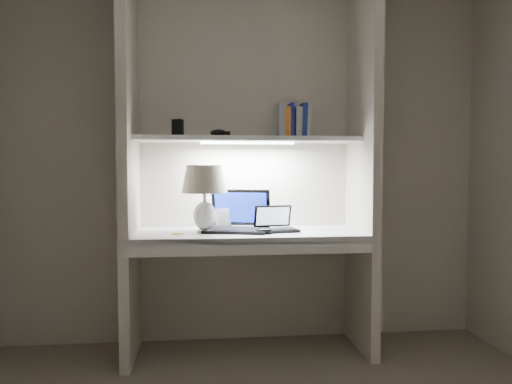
{
  "coord_description": "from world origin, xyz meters",
  "views": [
    {
      "loc": [
        -0.29,
        -1.86,
        1.18
      ],
      "look_at": [
        0.02,
        1.05,
        1.03
      ],
      "focal_mm": 35.0,
      "sensor_mm": 36.0,
      "label": 1
    }
  ],
  "objects": [
    {
      "name": "back_wall",
      "position": [
        0.0,
        1.5,
        1.25
      ],
      "size": [
        3.2,
        0.01,
        2.5
      ],
      "primitive_type": "cube",
      "color": "beige",
      "rests_on": "floor"
    },
    {
      "name": "alcove_panel_left",
      "position": [
        -0.73,
        1.23,
        1.25
      ],
      "size": [
        0.06,
        0.55,
        2.5
      ],
      "primitive_type": "cube",
      "color": "beige",
      "rests_on": "floor"
    },
    {
      "name": "alcove_panel_right",
      "position": [
        0.73,
        1.23,
        1.25
      ],
      "size": [
        0.06,
        0.55,
        2.5
      ],
      "primitive_type": "cube",
      "color": "beige",
      "rests_on": "floor"
    },
    {
      "name": "desk",
      "position": [
        0.0,
        1.23,
        0.75
      ],
      "size": [
        1.4,
        0.55,
        0.04
      ],
      "primitive_type": "cube",
      "color": "white",
      "rests_on": "alcove_panel_left"
    },
    {
      "name": "desk_apron",
      "position": [
        0.0,
        0.96,
        0.72
      ],
      "size": [
        1.46,
        0.03,
        0.1
      ],
      "primitive_type": "cube",
      "color": "silver",
      "rests_on": "desk"
    },
    {
      "name": "shelf",
      "position": [
        0.0,
        1.32,
        1.35
      ],
      "size": [
        1.4,
        0.36,
        0.03
      ],
      "primitive_type": "cube",
      "color": "silver",
      "rests_on": "back_wall"
    },
    {
      "name": "strip_light",
      "position": [
        0.0,
        1.32,
        1.33
      ],
      "size": [
        0.6,
        0.04,
        0.02
      ],
      "primitive_type": "cube",
      "color": "white",
      "rests_on": "shelf"
    },
    {
      "name": "table_lamp",
      "position": [
        -0.28,
        1.21,
        1.05
      ],
      "size": [
        0.28,
        0.28,
        0.42
      ],
      "color": "white",
      "rests_on": "desk"
    },
    {
      "name": "laptop_main",
      "position": [
        -0.06,
        1.29,
        0.83
      ],
      "size": [
        0.46,
        0.42,
        0.26
      ],
      "rotation": [
        0.0,
        0.0,
        -0.25
      ],
      "color": "black",
      "rests_on": "desk"
    },
    {
      "name": "laptop_netbook",
      "position": [
        0.17,
        1.24,
        0.81
      ],
      "size": [
        0.27,
        0.25,
        0.16
      ],
      "rotation": [
        0.0,
        0.0,
        0.16
      ],
      "color": "black",
      "rests_on": "desk"
    },
    {
      "name": "speaker",
      "position": [
        -0.15,
        1.43,
        0.83
      ],
      "size": [
        0.11,
        0.1,
        0.13
      ],
      "primitive_type": "cube",
      "rotation": [
        0.0,
        0.0,
        -0.41
      ],
      "color": "silver",
      "rests_on": "desk"
    },
    {
      "name": "mouse",
      "position": [
        0.08,
        1.11,
        0.79
      ],
      "size": [
        0.11,
        0.07,
        0.04
      ],
      "primitive_type": "ellipsoid",
      "rotation": [
        0.0,
        0.0,
        -0.12
      ],
      "color": "black",
      "rests_on": "desk"
    },
    {
      "name": "cable_coil",
      "position": [
        0.02,
        1.28,
        0.78
      ],
      "size": [
        0.12,
        0.12,
        0.01
      ],
      "primitive_type": "torus",
      "rotation": [
        0.0,
        0.0,
        -0.42
      ],
      "color": "black",
      "rests_on": "desk"
    },
    {
      "name": "sticky_note",
      "position": [
        -0.45,
        1.18,
        0.77
      ],
      "size": [
        0.09,
        0.09,
        0.0
      ],
      "primitive_type": "cube",
      "rotation": [
        0.0,
        0.0,
        0.31
      ],
      "color": "yellow",
      "rests_on": "desk"
    },
    {
      "name": "book_row",
      "position": [
        0.32,
        1.43,
        1.47
      ],
      "size": [
        0.22,
        0.15,
        0.23
      ],
      "color": "silver",
      "rests_on": "shelf"
    },
    {
      "name": "shelf_box",
      "position": [
        -0.44,
        1.33,
        1.42
      ],
      "size": [
        0.08,
        0.06,
        0.11
      ],
      "primitive_type": "cube",
      "rotation": [
        0.0,
        0.0,
        -0.37
      ],
      "color": "black",
      "rests_on": "shelf"
    },
    {
      "name": "shelf_gadget",
      "position": [
        -0.19,
        1.31,
        1.39
      ],
      "size": [
        0.12,
        0.09,
        0.05
      ],
      "primitive_type": "ellipsoid",
      "rotation": [
        0.0,
        0.0,
        -0.19
      ],
      "color": "black",
      "rests_on": "shelf"
    }
  ]
}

